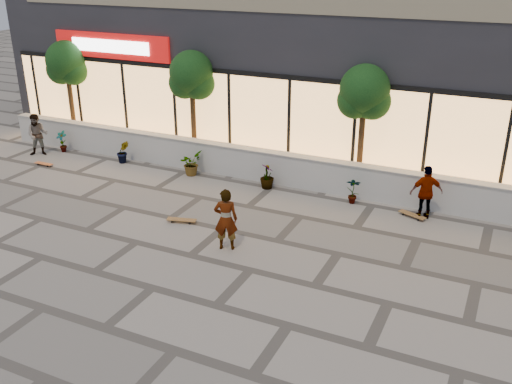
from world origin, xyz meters
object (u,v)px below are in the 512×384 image
at_px(skateboard_right_near, 412,215).
at_px(skater_center, 226,219).
at_px(tree_midwest, 192,78).
at_px(skater_right_near, 426,192).
at_px(tree_west, 67,65).
at_px(skateboard_center, 182,220).
at_px(tree_mideast, 364,95).
at_px(skateboard_left, 44,164).
at_px(skater_left, 38,135).

bearing_deg(skateboard_right_near, skater_center, -112.78).
height_order(tree_midwest, skater_right_near, tree_midwest).
height_order(tree_west, skateboard_center, tree_west).
distance_m(tree_west, tree_mideast, 11.50).
height_order(skateboard_center, skateboard_left, skateboard_center).
bearing_deg(skater_center, skater_right_near, -158.79).
bearing_deg(skateboard_left, skateboard_right_near, 4.38).
distance_m(tree_mideast, skateboard_left, 11.28).
xyz_separation_m(skater_center, skateboard_center, (-1.82, 0.78, -0.72)).
distance_m(skater_center, skater_right_near, 5.75).
distance_m(skater_right_near, skateboard_left, 12.94).
height_order(skater_center, skater_left, skater_center).
height_order(skateboard_left, skateboard_right_near, skateboard_right_near).
bearing_deg(skateboard_left, skater_right_near, 4.69).
bearing_deg(skater_left, skateboard_center, -50.84).
bearing_deg(tree_midwest, tree_west, 180.00).
bearing_deg(tree_west, skater_center, -29.07).
xyz_separation_m(skater_center, skateboard_left, (-8.67, 2.64, -0.74)).
xyz_separation_m(tree_west, skateboard_center, (7.80, -4.56, -2.90)).
distance_m(tree_midwest, tree_mideast, 6.00).
xyz_separation_m(skater_center, skateboard_right_near, (3.89, 3.85, -0.73)).
bearing_deg(skater_left, skateboard_right_near, -30.28).
relative_size(tree_west, skater_right_near, 2.52).
relative_size(skater_right_near, skateboard_left, 2.17).
xyz_separation_m(tree_mideast, skateboard_left, (-10.55, -2.71, -2.91)).
height_order(skater_center, skateboard_center, skater_center).
relative_size(skater_right_near, skateboard_right_near, 1.88).
bearing_deg(skater_left, tree_mideast, -22.62).
bearing_deg(tree_midwest, skater_left, -161.18).
height_order(skateboard_center, skateboard_right_near, skateboard_center).
height_order(tree_west, tree_mideast, same).
bearing_deg(tree_mideast, skater_left, -170.72).
xyz_separation_m(tree_west, tree_mideast, (11.50, 0.00, 0.00)).
bearing_deg(skater_right_near, skater_left, -24.58).
xyz_separation_m(tree_mideast, skateboard_right_near, (2.01, -1.50, -2.90)).
distance_m(skater_center, skateboard_right_near, 5.52).
height_order(skater_left, skateboard_left, skater_left).
bearing_deg(skater_center, tree_west, -51.22).
distance_m(tree_midwest, skater_center, 7.09).
bearing_deg(skateboard_right_near, tree_midwest, -168.09).
relative_size(skater_left, skateboard_right_near, 1.87).
bearing_deg(skater_right_near, tree_midwest, -36.15).
relative_size(tree_west, skateboard_right_near, 4.74).
distance_m(tree_west, skater_right_near, 14.05).
relative_size(skateboard_center, skateboard_left, 1.19).
height_order(tree_midwest, skater_center, tree_midwest).
relative_size(skateboard_left, skateboard_right_near, 0.87).
relative_size(skateboard_center, skateboard_right_near, 1.03).
relative_size(tree_midwest, skateboard_center, 4.61).
distance_m(skateboard_left, skateboard_right_near, 12.62).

